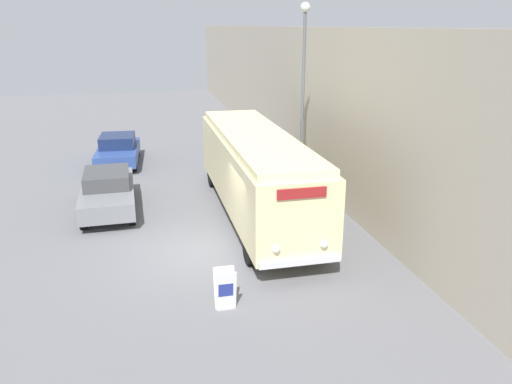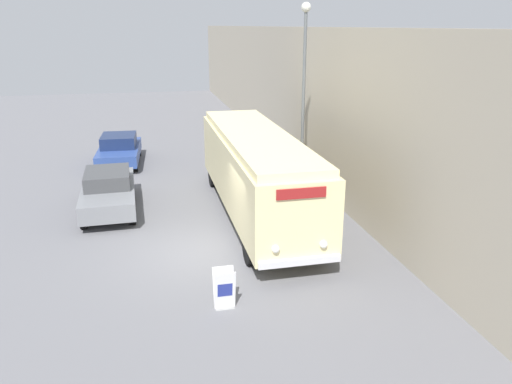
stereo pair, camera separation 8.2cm
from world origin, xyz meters
name	(u,v)px [view 1 (the left image)]	position (x,y,z in m)	size (l,w,h in m)	color
ground_plane	(203,252)	(0.00, 0.00, 0.00)	(80.00, 80.00, 0.00)	slate
building_wall_right	(291,96)	(5.81, 10.00, 3.31)	(0.30, 60.00, 6.62)	#B2A893
vintage_bus	(256,169)	(2.34, 2.77, 1.76)	(2.44, 10.63, 3.07)	black
sign_board	(225,290)	(0.15, -3.32, 0.52)	(0.53, 0.40, 1.06)	gray
streetlamp	(303,79)	(4.50, 4.15, 4.75)	(0.36, 0.36, 7.48)	#595E60
parked_car_near	(108,191)	(-2.98, 4.54, 0.77)	(2.01, 4.81, 1.51)	black
parked_car_mid	(118,150)	(-2.79, 11.30, 0.74)	(2.18, 4.53, 1.47)	black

